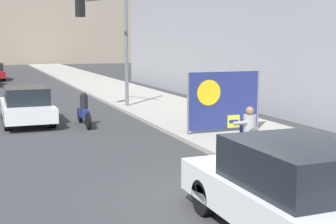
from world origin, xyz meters
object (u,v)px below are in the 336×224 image
pedestrian_behind (209,96)px  traffic_light_pole (109,30)px  protest_banner (224,100)px  car_on_road_nearest (27,105)px  motorcycle_on_road (84,111)px  parked_car_curbside (290,190)px  seated_protester (250,128)px

pedestrian_behind → traffic_light_pole: size_ratio=0.32×
protest_banner → car_on_road_nearest: 7.65m
car_on_road_nearest → motorcycle_on_road: size_ratio=2.07×
pedestrian_behind → motorcycle_on_road: 4.94m
traffic_light_pole → protest_banner: bearing=-74.1°
parked_car_curbside → pedestrian_behind: bearing=70.1°
seated_protester → parked_car_curbside: bearing=-109.7°
parked_car_curbside → traffic_light_pole: bearing=86.6°
protest_banner → pedestrian_behind: bearing=71.9°
seated_protester → parked_car_curbside: 5.16m
pedestrian_behind → parked_car_curbside: bearing=-49.2°
pedestrian_behind → traffic_light_pole: bearing=-172.2°
seated_protester → pedestrian_behind: pedestrian_behind is taller
protest_banner → motorcycle_on_road: 5.30m
seated_protester → traffic_light_pole: 10.42m
seated_protester → car_on_road_nearest: car_on_road_nearest is taller
traffic_light_pole → parked_car_curbside: (-0.86, -14.65, -2.84)m
car_on_road_nearest → pedestrian_behind: bearing=-15.4°
protest_banner → parked_car_curbside: 8.13m
motorcycle_on_road → parked_car_curbside: bearing=-84.7°
pedestrian_behind → car_on_road_nearest: pedestrian_behind is taller
pedestrian_behind → car_on_road_nearest: size_ratio=0.37×
pedestrian_behind → protest_banner: (-1.01, -3.08, 0.22)m
car_on_road_nearest → protest_banner: bearing=-40.5°
pedestrian_behind → protest_banner: 3.25m
protest_banner → motorcycle_on_road: bearing=137.7°
traffic_light_pole → car_on_road_nearest: 5.22m
protest_banner → motorcycle_on_road: size_ratio=1.21×
seated_protester → motorcycle_on_road: size_ratio=0.57×
seated_protester → motorcycle_on_road: seated_protester is taller
protest_banner → parked_car_curbside: size_ratio=0.63×
protest_banner → car_on_road_nearest: size_ratio=0.59×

